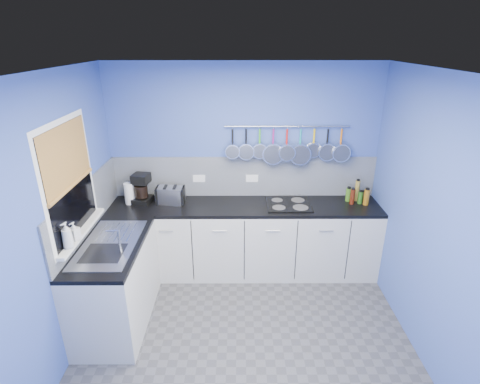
{
  "coord_description": "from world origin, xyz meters",
  "views": [
    {
      "loc": [
        -0.06,
        -2.82,
        2.73
      ],
      "look_at": [
        -0.05,
        0.75,
        1.25
      ],
      "focal_mm": 27.98,
      "sensor_mm": 36.0,
      "label": 1
    }
  ],
  "objects_px": {
    "soap_bottle_a": "(67,235)",
    "coffee_maker": "(141,189)",
    "hob": "(289,204)",
    "paper_towel": "(129,193)",
    "soap_bottle_b": "(74,231)",
    "toaster": "(171,195)",
    "canister": "(181,197)"
  },
  "relations": [
    {
      "from": "toaster",
      "to": "canister",
      "type": "xyz_separation_m",
      "value": [
        0.12,
        0.03,
        -0.04
      ]
    },
    {
      "from": "soap_bottle_a",
      "to": "hob",
      "type": "xyz_separation_m",
      "value": [
        2.06,
        1.22,
        -0.26
      ]
    },
    {
      "from": "toaster",
      "to": "hob",
      "type": "bearing_deg",
      "value": 8.67
    },
    {
      "from": "soap_bottle_b",
      "to": "canister",
      "type": "height_order",
      "value": "soap_bottle_b"
    },
    {
      "from": "toaster",
      "to": "paper_towel",
      "type": "bearing_deg",
      "value": -167.5
    },
    {
      "from": "toaster",
      "to": "canister",
      "type": "bearing_deg",
      "value": 26.44
    },
    {
      "from": "paper_towel",
      "to": "coffee_maker",
      "type": "xyz_separation_m",
      "value": [
        0.14,
        0.03,
        0.05
      ]
    },
    {
      "from": "soap_bottle_b",
      "to": "canister",
      "type": "xyz_separation_m",
      "value": [
        0.78,
        1.17,
        -0.17
      ]
    },
    {
      "from": "canister",
      "to": "hob",
      "type": "height_order",
      "value": "canister"
    },
    {
      "from": "soap_bottle_a",
      "to": "coffee_maker",
      "type": "height_order",
      "value": "soap_bottle_a"
    },
    {
      "from": "soap_bottle_a",
      "to": "toaster",
      "type": "height_order",
      "value": "soap_bottle_a"
    },
    {
      "from": "paper_towel",
      "to": "hob",
      "type": "relative_size",
      "value": 0.49
    },
    {
      "from": "soap_bottle_a",
      "to": "hob",
      "type": "distance_m",
      "value": 2.41
    },
    {
      "from": "canister",
      "to": "hob",
      "type": "relative_size",
      "value": 0.25
    },
    {
      "from": "soap_bottle_a",
      "to": "canister",
      "type": "relative_size",
      "value": 1.85
    },
    {
      "from": "coffee_maker",
      "to": "hob",
      "type": "height_order",
      "value": "coffee_maker"
    },
    {
      "from": "paper_towel",
      "to": "soap_bottle_a",
      "type": "bearing_deg",
      "value": -97.89
    },
    {
      "from": "soap_bottle_a",
      "to": "toaster",
      "type": "xyz_separation_m",
      "value": [
        0.66,
        1.28,
        -0.17
      ]
    },
    {
      "from": "soap_bottle_a",
      "to": "paper_towel",
      "type": "distance_m",
      "value": 1.28
    },
    {
      "from": "soap_bottle_b",
      "to": "toaster",
      "type": "distance_m",
      "value": 1.32
    },
    {
      "from": "soap_bottle_a",
      "to": "coffee_maker",
      "type": "xyz_separation_m",
      "value": [
        0.32,
        1.29,
        -0.09
      ]
    },
    {
      "from": "paper_towel",
      "to": "coffee_maker",
      "type": "relative_size",
      "value": 0.72
    },
    {
      "from": "paper_towel",
      "to": "soap_bottle_b",
      "type": "bearing_deg",
      "value": -98.83
    },
    {
      "from": "coffee_maker",
      "to": "hob",
      "type": "xyz_separation_m",
      "value": [
        1.74,
        -0.07,
        -0.17
      ]
    },
    {
      "from": "paper_towel",
      "to": "hob",
      "type": "bearing_deg",
      "value": -1.35
    },
    {
      "from": "soap_bottle_a",
      "to": "paper_towel",
      "type": "height_order",
      "value": "soap_bottle_a"
    },
    {
      "from": "soap_bottle_b",
      "to": "paper_towel",
      "type": "height_order",
      "value": "soap_bottle_b"
    },
    {
      "from": "coffee_maker",
      "to": "canister",
      "type": "height_order",
      "value": "coffee_maker"
    },
    {
      "from": "soap_bottle_a",
      "to": "canister",
      "type": "height_order",
      "value": "soap_bottle_a"
    },
    {
      "from": "coffee_maker",
      "to": "toaster",
      "type": "relative_size",
      "value": 1.13
    },
    {
      "from": "soap_bottle_b",
      "to": "hob",
      "type": "xyz_separation_m",
      "value": [
        2.06,
        1.08,
        -0.23
      ]
    },
    {
      "from": "soap_bottle_a",
      "to": "paper_towel",
      "type": "xyz_separation_m",
      "value": [
        0.18,
        1.26,
        -0.14
      ]
    }
  ]
}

